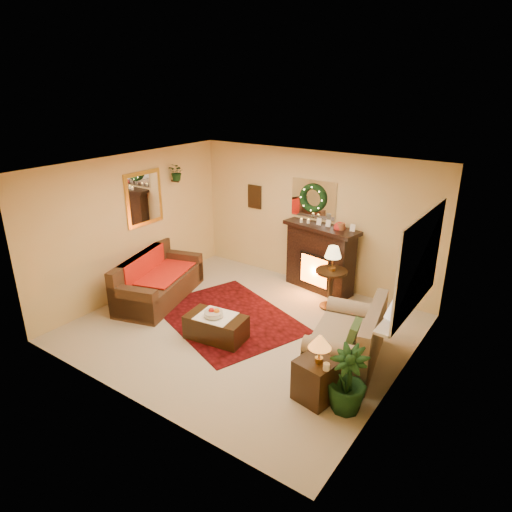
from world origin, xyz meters
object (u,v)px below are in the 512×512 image
Objects in this scene: loveseat at (346,334)px; side_table_round at (330,290)px; end_table_square at (316,380)px; coffee_table at (216,326)px; sofa at (159,277)px; fireplace at (320,262)px.

side_table_round is at bearing 112.59° from loveseat.
coffee_table is (-1.95, 0.39, -0.06)m from end_table_square.
side_table_round is at bearing 11.65° from sofa.
side_table_round is 2.20m from coffee_table.
fireplace is 1.43× the size of coffee_table.
side_table_round is (-0.92, 1.35, -0.09)m from loveseat.
sofa is 1.47× the size of fireplace.
sofa is 3.09m from side_table_round.
end_table_square is at bearing -52.98° from fireplace.
side_table_round is (2.72, 1.48, -0.10)m from sofa.
coffee_table is at bearing -32.59° from sofa.
sofa is 1.82m from coffee_table.
fireplace is 3.30m from end_table_square.
loveseat is 1.02m from end_table_square.
loveseat is 1.63× the size of coffee_table.
fireplace is at bearing 131.73° from side_table_round.
end_table_square is (0.06, -1.01, -0.15)m from loveseat.
fireplace is at bearing 116.87° from end_table_square.
end_table_square is (0.97, -2.36, -0.05)m from side_table_round.
sofa is at bearing -126.84° from fireplace.
fireplace is 1.85× the size of side_table_round.
loveseat is at bearing -14.97° from sofa.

